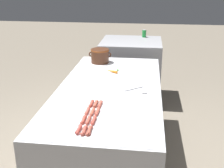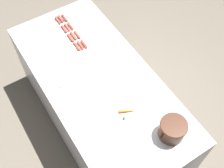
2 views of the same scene
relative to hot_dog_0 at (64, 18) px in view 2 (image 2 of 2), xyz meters
The scene contains 17 objects.
ground_plane 1.31m from the hot_dog_0, 83.67° to the left, with size 20.00×20.00×0.00m, color #756B5B.
griddle_counter 1.04m from the hot_dog_0, 83.67° to the left, with size 1.03×2.23×0.91m.
hot_dog_0 is the anchor object (origin of this frame).
hot_dog_1 0.15m from the hot_dog_0, 89.46° to the left, with size 0.03×0.13×0.03m.
hot_dog_2 0.31m from the hot_dog_0, 90.02° to the left, with size 0.03×0.13×0.03m.
hot_dog_3 0.46m from the hot_dog_0, 89.54° to the left, with size 0.03×0.13×0.03m.
hot_dog_4 0.04m from the hot_dog_0, 14.01° to the right, with size 0.03×0.13×0.03m.
hot_dog_5 0.15m from the hot_dog_0, 74.72° to the left, with size 0.03×0.13×0.03m.
hot_dog_6 0.30m from the hot_dog_0, 81.66° to the left, with size 0.03×0.13×0.03m.
hot_dog_7 0.46m from the hot_dog_0, 84.58° to the left, with size 0.03×0.13×0.03m.
hot_dog_8 0.08m from the hot_dog_0, ahead, with size 0.03×0.13×0.03m.
hot_dog_9 0.17m from the hot_dog_0, 61.66° to the left, with size 0.03×0.13×0.03m.
hot_dog_10 0.32m from the hot_dog_0, 74.63° to the left, with size 0.03×0.13×0.03m.
hot_dog_11 0.46m from the hot_dog_0, 79.72° to the left, with size 0.03×0.13×0.03m.
bean_pot 1.76m from the hot_dog_0, 94.37° to the left, with size 0.29×0.24×0.18m.
serving_spoon 0.92m from the hot_dog_0, 62.80° to the left, with size 0.23×0.20×0.02m.
carrot 1.38m from the hot_dog_0, 87.47° to the left, with size 0.17×0.11×0.03m.
Camera 2 is at (0.75, 1.44, 3.25)m, focal length 46.67 mm.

